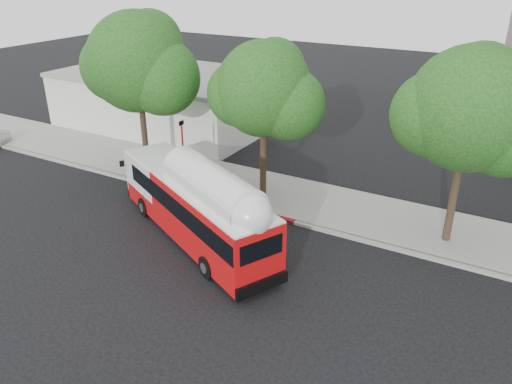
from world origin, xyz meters
The scene contains 10 objects.
ground centered at (0.00, 0.00, 0.00)m, with size 120.00×120.00×0.00m, color black.
sidewalk centered at (0.00, 6.50, 0.07)m, with size 60.00×5.00×0.15m, color gray.
curb_strip centered at (0.00, 3.90, 0.07)m, with size 60.00×0.30×0.15m, color gray.
red_curb_segment centered at (-3.00, 3.90, 0.08)m, with size 10.00×0.32×0.16m, color maroon.
street_tree_left centered at (-8.53, 5.56, 6.60)m, with size 6.67×5.80×9.74m.
street_tree_mid centered at (-0.59, 6.06, 5.91)m, with size 5.75×5.00×8.62m.
street_tree_right centered at (9.44, 5.86, 6.26)m, with size 6.21×5.40×9.18m.
low_commercial_bldg centered at (-14.00, 14.00, 2.15)m, with size 16.20×10.20×4.25m.
transit_bus centered at (-1.44, 0.19, 1.64)m, with size 11.56×7.15×3.52m.
signal_pole centered at (-5.43, 4.64, 2.10)m, with size 0.12×0.39×4.10m.
Camera 1 is at (11.19, -16.45, 12.23)m, focal length 35.00 mm.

